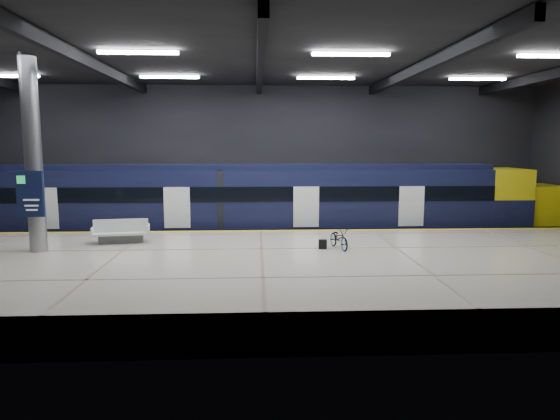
{
  "coord_description": "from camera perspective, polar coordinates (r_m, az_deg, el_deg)",
  "views": [
    {
      "loc": [
        -0.18,
        -18.98,
        4.9
      ],
      "look_at": [
        0.8,
        1.5,
        2.2
      ],
      "focal_mm": 32.0,
      "sensor_mm": 36.0,
      "label": 1
    }
  ],
  "objects": [
    {
      "name": "ground",
      "position": [
        19.6,
        -2.15,
        -6.98
      ],
      "size": [
        30.0,
        30.0,
        0.0
      ],
      "primitive_type": "plane",
      "color": "black",
      "rests_on": "ground"
    },
    {
      "name": "room_shell",
      "position": [
        19.0,
        -2.24,
        9.97
      ],
      "size": [
        30.1,
        16.1,
        8.05
      ],
      "color": "black",
      "rests_on": "ground"
    },
    {
      "name": "platform",
      "position": [
        17.05,
        -2.07,
        -7.29
      ],
      "size": [
        30.0,
        11.0,
        1.1
      ],
      "primitive_type": "cube",
      "color": "beige",
      "rests_on": "ground"
    },
    {
      "name": "safety_strip",
      "position": [
        22.06,
        -2.24,
        -2.41
      ],
      "size": [
        30.0,
        0.4,
        0.01
      ],
      "primitive_type": "cube",
      "color": "gold",
      "rests_on": "platform"
    },
    {
      "name": "rails",
      "position": [
        24.95,
        -2.29,
        -3.64
      ],
      "size": [
        30.0,
        1.52,
        0.16
      ],
      "color": "gray",
      "rests_on": "ground"
    },
    {
      "name": "train",
      "position": [
        24.67,
        -0.11,
        0.89
      ],
      "size": [
        29.4,
        2.84,
        3.79
      ],
      "color": "black",
      "rests_on": "ground"
    },
    {
      "name": "bench",
      "position": [
        20.35,
        -17.69,
        -2.68
      ],
      "size": [
        2.22,
        1.16,
        0.93
      ],
      "rotation": [
        0.0,
        0.0,
        0.14
      ],
      "color": "#595B60",
      "rests_on": "platform"
    },
    {
      "name": "bicycle",
      "position": [
        18.4,
        6.77,
        -3.21
      ],
      "size": [
        0.88,
        1.59,
        0.79
      ],
      "primitive_type": "imported",
      "rotation": [
        0.0,
        0.0,
        0.25
      ],
      "color": "#99999E",
      "rests_on": "platform"
    },
    {
      "name": "pannier_bag",
      "position": [
        18.35,
        4.9,
        -3.92
      ],
      "size": [
        0.32,
        0.21,
        0.35
      ],
      "primitive_type": "cube",
      "rotation": [
        0.0,
        0.0,
        -0.11
      ],
      "color": "black",
      "rests_on": "platform"
    },
    {
      "name": "info_column",
      "position": [
        19.59,
        -26.41,
        5.44
      ],
      "size": [
        0.9,
        0.78,
        6.9
      ],
      "color": "#9EA0A5",
      "rests_on": "platform"
    }
  ]
}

